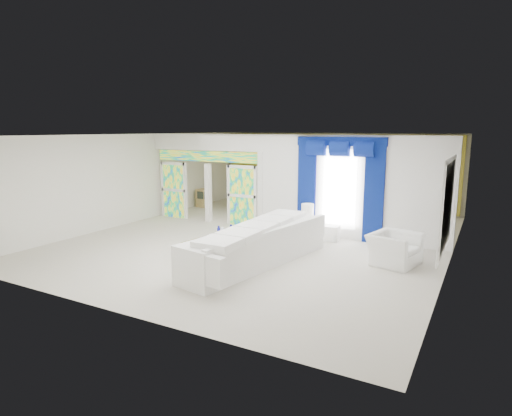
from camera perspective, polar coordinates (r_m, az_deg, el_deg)
The scene contains 22 objects.
floor at distance 12.80m, azimuth 1.40°, elevation -3.87°, with size 12.00×12.00×0.00m, color #B7AF9E.
dividing_wall at distance 12.64m, azimuth 12.25°, elevation 2.64°, with size 5.70×0.18×3.00m, color white.
dividing_header at distance 14.75m, azimuth -6.73°, elevation 8.67°, with size 4.30×0.18×0.55m, color white.
stained_panel_left at distance 15.76m, azimuth -10.83°, elevation 2.37°, with size 0.95×0.04×2.00m, color #994C3F.
stained_panel_right at distance 14.13m, azimuth -1.86°, elevation 1.63°, with size 0.95×0.04×2.00m, color #994C3F.
stained_transom at distance 14.77m, azimuth -6.69°, elevation 6.83°, with size 4.00×0.05×0.35m, color #994C3F.
window_pane at distance 12.63m, azimuth 11.02°, elevation 2.45°, with size 1.00×0.02×2.30m, color white.
blue_drape_left at distance 12.94m, azimuth 6.75°, elevation 2.54°, with size 0.55×0.10×2.80m, color #030445.
blue_drape_right at distance 12.34m, azimuth 15.39°, elevation 1.85°, with size 0.55×0.10×2.80m, color #030445.
blue_pelmet at distance 12.48m, azimuth 11.20°, elevation 8.67°, with size 2.60×0.12×0.25m, color #030445.
wall_mirror at distance 10.18m, azimuth 24.16°, elevation 0.39°, with size 0.04×2.70×1.90m, color white.
gold_curtains at distance 17.93m, azimuth 10.14°, elevation 4.96°, with size 9.70×0.12×2.90m, color gold.
white_sofa at distance 10.18m, azimuth 0.26°, elevation -5.17°, with size 0.95×4.45×0.85m, color white.
coffee_table at distance 11.16m, azimuth -5.13°, elevation -4.92°, with size 0.65×1.94×0.43m, color gold.
console_table at distance 12.66m, azimuth 8.06°, elevation -3.12°, with size 1.30×0.41×0.43m, color white.
table_lamp at distance 12.65m, azimuth 6.85°, elevation -0.75°, with size 0.36×0.36×0.58m, color white.
armchair at distance 10.72m, azimuth 17.85°, elevation -5.19°, with size 1.14×1.00×0.74m, color white.
grand_piano at distance 17.66m, azimuth 0.58°, elevation 1.80°, with size 1.53×2.00×1.01m, color black.
piano_bench at distance 16.34m, azimuth -2.07°, elevation -0.13°, with size 0.98×0.38×0.33m, color black.
tv_console at distance 17.78m, azimuth -6.93°, elevation 1.33°, with size 0.51×0.46×0.74m, color #AA7955.
chandelier at distance 16.49m, azimuth -0.26°, elevation 8.66°, with size 0.60×0.60×0.60m, color gold.
decanters at distance 11.34m, azimuth -4.34°, elevation -3.10°, with size 0.18×0.61×0.23m.
Camera 1 is at (5.67, -11.02, 3.17)m, focal length 30.14 mm.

